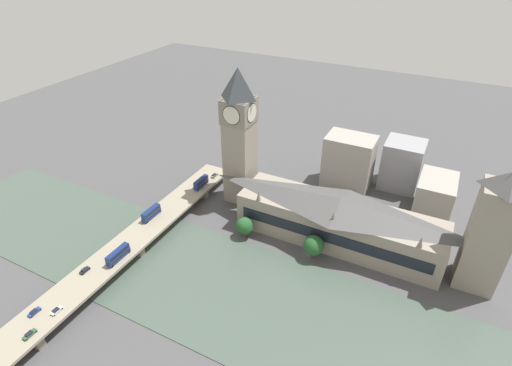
{
  "coord_description": "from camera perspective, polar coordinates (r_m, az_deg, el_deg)",
  "views": [
    {
      "loc": [
        -130.21,
        -40.26,
        121.8
      ],
      "look_at": [
        19.22,
        36.25,
        16.3
      ],
      "focal_mm": 28.0,
      "sensor_mm": 36.0,
      "label": 1
    }
  ],
  "objects": [
    {
      "name": "ground_plane",
      "position": [
        182.79,
        7.5,
        -9.99
      ],
      "size": [
        600.0,
        600.0,
        0.0
      ],
      "primitive_type": "plane",
      "color": "#4C4C4F"
    },
    {
      "name": "river_water",
      "position": [
        159.62,
        2.84,
        -17.56
      ],
      "size": [
        58.07,
        360.0,
        0.3
      ],
      "primitive_type": "cube",
      "color": "#47564C",
      "rests_on": "ground_plane"
    },
    {
      "name": "parliament_hall",
      "position": [
        185.08,
        11.71,
        -5.21
      ],
      "size": [
        24.28,
        92.34,
        23.22
      ],
      "color": "gray",
      "rests_on": "ground_plane"
    },
    {
      "name": "clock_tower",
      "position": [
        197.99,
        -2.41,
        7.13
      ],
      "size": [
        14.48,
        14.48,
        70.7
      ],
      "color": "gray",
      "rests_on": "ground_plane"
    },
    {
      "name": "victoria_tower",
      "position": [
        175.64,
        30.52,
        -5.98
      ],
      "size": [
        14.88,
        14.88,
        56.48
      ],
      "color": "gray",
      "rests_on": "ground_plane"
    },
    {
      "name": "road_bridge",
      "position": [
        187.47,
        -17.53,
        -8.22
      ],
      "size": [
        148.14,
        15.74,
        6.11
      ],
      "color": "gray",
      "rests_on": "ground_plane"
    },
    {
      "name": "double_decker_bus_lead",
      "position": [
        215.19,
        -7.87,
        0.12
      ],
      "size": [
        10.88,
        2.48,
        4.8
      ],
      "color": "navy",
      "rests_on": "road_bridge"
    },
    {
      "name": "double_decker_bus_mid",
      "position": [
        197.0,
        -14.76,
        -4.12
      ],
      "size": [
        11.34,
        2.65,
        4.73
      ],
      "color": "navy",
      "rests_on": "road_bridge"
    },
    {
      "name": "double_decker_bus_rear",
      "position": [
        177.47,
        -19.13,
        -9.6
      ],
      "size": [
        11.77,
        2.56,
        4.81
      ],
      "color": "navy",
      "rests_on": "road_bridge"
    },
    {
      "name": "car_northbound_lead",
      "position": [
        224.18,
        -5.98,
        1.1
      ],
      "size": [
        4.79,
        1.94,
        1.37
      ],
      "color": "slate",
      "rests_on": "road_bridge"
    },
    {
      "name": "car_northbound_mid",
      "position": [
        166.61,
        -26.63,
        -15.98
      ],
      "size": [
        4.21,
        1.81,
        1.34
      ],
      "color": "silver",
      "rests_on": "road_bridge"
    },
    {
      "name": "car_northbound_tail",
      "position": [
        163.23,
        -29.62,
        -18.26
      ],
      "size": [
        4.59,
        1.76,
        1.38
      ],
      "color": "#2D5638",
      "rests_on": "road_bridge"
    },
    {
      "name": "car_southbound_lead",
      "position": [
        177.95,
        -23.29,
        -11.37
      ],
      "size": [
        4.21,
        1.84,
        1.43
      ],
      "color": "black",
      "rests_on": "road_bridge"
    },
    {
      "name": "car_southbound_mid",
      "position": [
        169.72,
        -29.12,
        -15.79
      ],
      "size": [
        4.49,
        1.84,
        1.31
      ],
      "color": "navy",
      "rests_on": "road_bridge"
    },
    {
      "name": "city_block_west",
      "position": [
        226.23,
        13.08,
        3.01
      ],
      "size": [
        18.0,
        25.87,
        29.55
      ],
      "color": "#A39E93",
      "rests_on": "ground_plane"
    },
    {
      "name": "city_block_center",
      "position": [
        233.96,
        20.09,
        2.49
      ],
      "size": [
        19.68,
        20.27,
        27.17
      ],
      "color": "#939399",
      "rests_on": "ground_plane"
    },
    {
      "name": "city_block_east",
      "position": [
        217.8,
        24.11,
        -1.82
      ],
      "size": [
        25.09,
        17.23,
        20.46
      ],
      "color": "#A39E93",
      "rests_on": "ground_plane"
    },
    {
      "name": "tree_embankment_near",
      "position": [
        186.46,
        -1.67,
        -6.11
      ],
      "size": [
        7.98,
        7.98,
        10.39
      ],
      "color": "brown",
      "rests_on": "ground_plane"
    },
    {
      "name": "tree_embankment_mid",
      "position": [
        186.38,
        -1.48,
        -6.4
      ],
      "size": [
        6.65,
        6.65,
        9.05
      ],
      "color": "brown",
      "rests_on": "ground_plane"
    },
    {
      "name": "tree_embankment_far",
      "position": [
        176.41,
        8.24,
        -8.82
      ],
      "size": [
        9.03,
        9.03,
        11.63
      ],
      "color": "brown",
      "rests_on": "ground_plane"
    }
  ]
}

